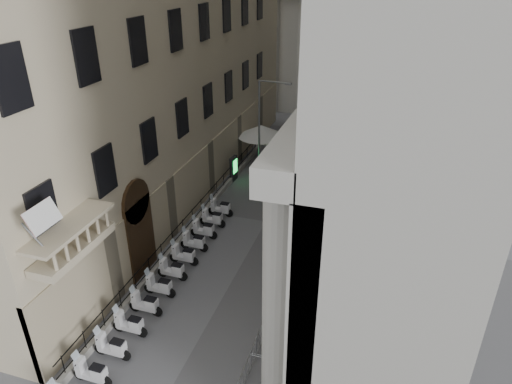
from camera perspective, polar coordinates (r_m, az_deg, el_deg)
iron_fence at (r=30.59m, az=-7.15°, el=-3.55°), size 0.30×28.00×1.40m
blue_awning at (r=35.50m, az=10.78°, el=0.71°), size 1.60×3.00×3.00m
flag at (r=21.87m, az=-21.05°, el=-20.25°), size 1.00×1.40×8.20m
scooter_1 at (r=21.29m, az=-19.56°, el=-21.54°), size 1.40×0.57×1.50m
scooter_2 at (r=22.04m, az=-17.33°, el=-19.06°), size 1.40×0.57×1.50m
scooter_3 at (r=22.85m, az=-15.32°, el=-16.72°), size 1.40×0.57×1.50m
scooter_4 at (r=23.72m, az=-13.48°, el=-14.53°), size 1.40×0.57×1.50m
scooter_5 at (r=24.64m, az=-11.82°, el=-12.49°), size 1.40×0.57×1.50m
scooter_6 at (r=25.61m, az=-10.30°, el=-10.59°), size 1.40×0.57×1.50m
scooter_7 at (r=26.63m, az=-8.91°, el=-8.82°), size 1.40×0.57×1.50m
scooter_8 at (r=27.68m, az=-7.64°, el=-7.18°), size 1.40×0.57×1.50m
scooter_9 at (r=28.76m, az=-6.47°, el=-5.66°), size 1.40×0.57×1.50m
scooter_10 at (r=29.87m, az=-5.39°, el=-4.25°), size 1.40×0.57×1.50m
scooter_11 at (r=31.01m, az=-4.40°, el=-2.94°), size 1.40×0.57×1.50m
barrier_1 at (r=20.39m, az=-1.05°, el=-22.22°), size 0.60×2.40×1.10m
barrier_2 at (r=22.03m, az=1.08°, el=-17.51°), size 0.60×2.40×1.10m
barrier_3 at (r=23.81m, az=2.82°, el=-13.46°), size 0.60×2.40×1.10m
barrier_4 at (r=25.72m, az=4.26°, el=-9.99°), size 0.60×2.40×1.10m
barrier_5 at (r=27.72m, az=5.47°, el=-7.00°), size 0.60×2.40×1.10m
barrier_6 at (r=29.79m, az=6.50°, el=-4.41°), size 0.60×2.40×1.10m
barrier_7 at (r=31.93m, az=7.39°, el=-2.17°), size 0.60×2.40×1.10m
barrier_8 at (r=34.11m, az=8.16°, el=-0.21°), size 0.60×2.40×1.10m
security_tent at (r=38.99m, az=0.38°, el=7.88°), size 3.93×3.93×3.19m
street_lamp at (r=34.73m, az=0.84°, el=8.75°), size 2.52×0.33×7.71m
info_kiosk at (r=35.53m, az=-2.81°, el=2.96°), size 0.37×0.94×1.95m
pedestrian_a at (r=34.75m, az=7.20°, el=2.16°), size 0.77×0.56×1.94m
pedestrian_b at (r=34.77m, az=5.48°, el=2.18°), size 0.96×0.79×1.83m
pedestrian_c at (r=43.34m, az=6.88°, el=7.06°), size 0.93×0.83×1.61m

